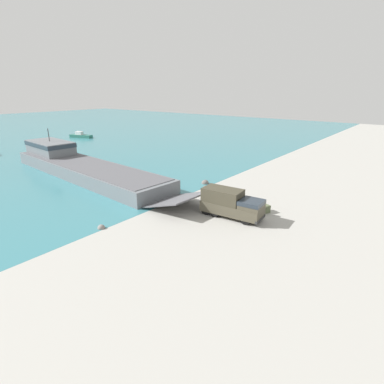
# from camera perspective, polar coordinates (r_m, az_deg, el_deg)

# --- Properties ---
(ground_plane) EXTENTS (240.00, 240.00, 0.00)m
(ground_plane) POSITION_cam_1_polar(r_m,az_deg,el_deg) (36.82, 4.06, -3.26)
(ground_plane) COLOR #A8A59E
(landing_craft) EXTENTS (9.79, 43.43, 6.92)m
(landing_craft) POSITION_cam_1_polar(r_m,az_deg,el_deg) (55.84, -20.93, 4.97)
(landing_craft) COLOR slate
(landing_craft) RESTS_ON ground_plane
(military_truck) EXTENTS (3.17, 7.33, 3.17)m
(military_truck) POSITION_cam_1_polar(r_m,az_deg,el_deg) (34.30, 7.47, -2.17)
(military_truck) COLOR #4C4738
(military_truck) RESTS_ON ground_plane
(soldier_on_ramp) EXTENTS (0.46, 0.50, 1.76)m
(soldier_on_ramp) POSITION_cam_1_polar(r_m,az_deg,el_deg) (36.28, 10.73, -2.16)
(soldier_on_ramp) COLOR #566042
(soldier_on_ramp) RESTS_ON ground_plane
(moored_boat_a) EXTENTS (4.16, 7.35, 1.86)m
(moored_boat_a) POSITION_cam_1_polar(r_m,az_deg,el_deg) (99.02, -20.43, 10.04)
(moored_boat_a) COLOR #2D7060
(moored_boat_a) RESTS_ON ground_plane
(cargo_crate) EXTENTS (1.21, 1.31, 0.89)m
(cargo_crate) POSITION_cam_1_polar(r_m,az_deg,el_deg) (36.79, 13.68, -3.04)
(cargo_crate) COLOR #566042
(cargo_crate) RESTS_ON ground_plane
(shoreline_rock_a) EXTENTS (0.69, 0.69, 0.69)m
(shoreline_rock_a) POSITION_cam_1_polar(r_m,az_deg,el_deg) (44.66, 2.52, 0.80)
(shoreline_rock_a) COLOR #66605B
(shoreline_rock_a) RESTS_ON ground_plane
(shoreline_rock_b) EXTENTS (0.81, 0.81, 0.81)m
(shoreline_rock_b) POSITION_cam_1_polar(r_m,az_deg,el_deg) (33.21, -16.88, -6.63)
(shoreline_rock_b) COLOR gray
(shoreline_rock_b) RESTS_ON ground_plane
(shoreline_rock_c) EXTENTS (1.15, 1.15, 1.15)m
(shoreline_rock_c) POSITION_cam_1_polar(r_m,az_deg,el_deg) (46.74, 2.53, 1.63)
(shoreline_rock_c) COLOR #66605B
(shoreline_rock_c) RESTS_ON ground_plane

